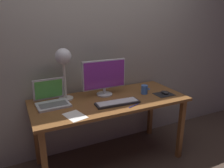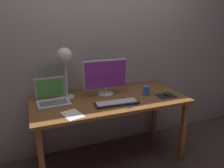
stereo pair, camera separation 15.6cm
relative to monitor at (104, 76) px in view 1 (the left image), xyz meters
name	(u,v)px [view 1 (the left image)]	position (x,y,z in m)	size (l,w,h in m)	color
ground_plane	(110,159)	(0.00, -0.14, -0.95)	(4.80, 4.80, 0.00)	#47382D
back_wall	(95,41)	(0.00, 0.26, 0.35)	(4.80, 0.06, 2.60)	#9E998E
desk	(110,106)	(0.00, -0.14, -0.29)	(1.60, 0.70, 0.74)	brown
monitor	(104,76)	(0.00, 0.00, 0.00)	(0.49, 0.17, 0.39)	silver
keyboard_main	(117,103)	(0.01, -0.29, -0.20)	(0.45, 0.16, 0.03)	#28282B
laptop	(51,97)	(-0.57, 0.00, -0.15)	(0.32, 0.29, 0.24)	silver
desk_lamp	(63,61)	(-0.41, 0.06, 0.19)	(0.16, 0.16, 0.53)	beige
mousepad	(164,94)	(0.60, -0.27, -0.21)	(0.20, 0.16, 0.00)	black
mouse	(165,92)	(0.61, -0.27, -0.19)	(0.06, 0.10, 0.03)	#28282B
coffee_mug	(144,89)	(0.42, -0.16, -0.16)	(0.11, 0.07, 0.10)	#3F72CC
paper_sheet_near_mouse	(75,116)	(-0.44, -0.37, -0.21)	(0.15, 0.21, 0.00)	white
pen	(134,106)	(0.13, -0.40, -0.21)	(0.01, 0.01, 0.14)	#2633A5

